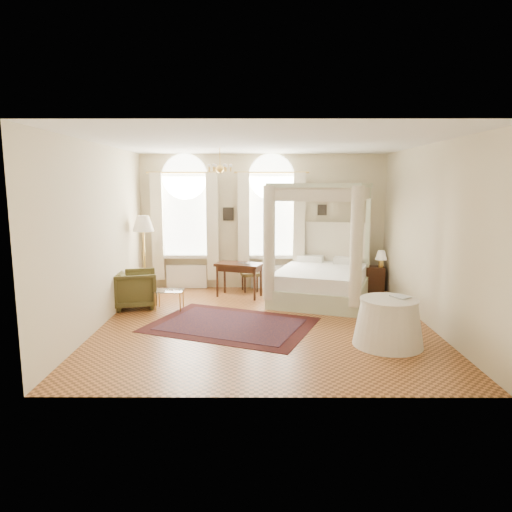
{
  "coord_description": "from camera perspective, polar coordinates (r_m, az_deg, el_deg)",
  "views": [
    {
      "loc": [
        -0.14,
        -8.24,
        2.59
      ],
      "look_at": [
        -0.16,
        0.4,
        1.21
      ],
      "focal_mm": 32.0,
      "sensor_mm": 36.0,
      "label": 1
    }
  ],
  "objects": [
    {
      "name": "room_walls",
      "position": [
        8.26,
        1.13,
        4.82
      ],
      "size": [
        6.0,
        6.0,
        6.0
      ],
      "color": "beige",
      "rests_on": "ground"
    },
    {
      "name": "ground",
      "position": [
        8.63,
        1.09,
        -8.4
      ],
      "size": [
        6.0,
        6.0,
        0.0
      ],
      "primitive_type": "plane",
      "color": "#AC6432",
      "rests_on": "ground"
    },
    {
      "name": "canopy_bed",
      "position": [
        10.25,
        8.13,
        -2.28
      ],
      "size": [
        2.59,
        2.87,
        2.6
      ],
      "color": "#BAC39E",
      "rests_on": "ground"
    },
    {
      "name": "nightstand",
      "position": [
        11.38,
        14.63,
        -2.82
      ],
      "size": [
        0.48,
        0.44,
        0.61
      ],
      "primitive_type": "cube",
      "rotation": [
        0.0,
        0.0,
        -0.13
      ],
      "color": "black",
      "rests_on": "ground"
    },
    {
      "name": "nightstand_lamp",
      "position": [
        11.24,
        15.38,
        -0.03
      ],
      "size": [
        0.27,
        0.27,
        0.4
      ],
      "color": "gold",
      "rests_on": "nightstand"
    },
    {
      "name": "armchair",
      "position": [
        9.96,
        -14.78,
        -3.99
      ],
      "size": [
        1.05,
        1.03,
        0.79
      ],
      "primitive_type": "imported",
      "rotation": [
        0.0,
        0.0,
        1.83
      ],
      "color": "#413C1C",
      "rests_on": "ground"
    },
    {
      "name": "laptop",
      "position": [
        10.37,
        -1.39,
        -0.91
      ],
      "size": [
        0.41,
        0.34,
        0.03
      ],
      "primitive_type": "imported",
      "rotation": [
        0.0,
        0.0,
        2.76
      ],
      "color": "black",
      "rests_on": "writing_desk"
    },
    {
      "name": "stool",
      "position": [
        11.06,
        -0.78,
        -2.45
      ],
      "size": [
        0.48,
        0.48,
        0.46
      ],
      "color": "#3F361B",
      "rests_on": "ground"
    },
    {
      "name": "window_right",
      "position": [
        11.17,
        1.91,
        3.39
      ],
      "size": [
        1.62,
        0.27,
        3.29
      ],
      "color": "silver",
      "rests_on": "room_walls"
    },
    {
      "name": "oriental_rug",
      "position": [
        8.54,
        -3.11,
        -8.55
      ],
      "size": [
        3.45,
        3.0,
        0.01
      ],
      "color": "#3D0E0F",
      "rests_on": "ground"
    },
    {
      "name": "side_table",
      "position": [
        7.72,
        16.21,
        -7.98
      ],
      "size": [
        1.12,
        1.12,
        0.77
      ],
      "color": "silver",
      "rests_on": "ground"
    },
    {
      "name": "book",
      "position": [
        7.67,
        17.08,
        -5.0
      ],
      "size": [
        0.34,
        0.36,
        0.03
      ],
      "primitive_type": "imported",
      "rotation": [
        0.0,
        0.0,
        0.56
      ],
      "color": "black",
      "rests_on": "side_table"
    },
    {
      "name": "window_left",
      "position": [
        11.3,
        -8.81,
        3.35
      ],
      "size": [
        1.62,
        0.27,
        3.29
      ],
      "color": "silver",
      "rests_on": "room_walls"
    },
    {
      "name": "coffee_table",
      "position": [
        9.66,
        -10.79,
        -4.44
      ],
      "size": [
        0.6,
        0.43,
        0.4
      ],
      "color": "silver",
      "rests_on": "ground"
    },
    {
      "name": "floor_lamp",
      "position": [
        10.54,
        -13.92,
        3.43
      ],
      "size": [
        0.48,
        0.48,
        1.88
      ],
      "color": "gold",
      "rests_on": "ground"
    },
    {
      "name": "writing_desk",
      "position": [
        10.47,
        -2.13,
        -1.52
      ],
      "size": [
        1.17,
        0.87,
        0.78
      ],
      "color": "black",
      "rests_on": "ground"
    },
    {
      "name": "chandelier",
      "position": [
        9.47,
        -4.53,
        10.95
      ],
      "size": [
        0.51,
        0.45,
        0.5
      ],
      "color": "gold",
      "rests_on": "room_walls"
    },
    {
      "name": "wall_pictures",
      "position": [
        11.23,
        1.33,
        5.48
      ],
      "size": [
        2.54,
        0.03,
        0.39
      ],
      "color": "black",
      "rests_on": "room_walls"
    }
  ]
}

